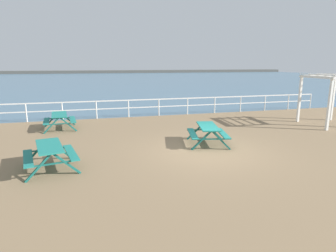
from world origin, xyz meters
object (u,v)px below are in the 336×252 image
object	(u,v)px
picnic_table_far_left	(59,118)
picnic_table_mid_centre	(50,151)
lattice_pergola	(333,88)
picnic_table_near_left	(208,130)

from	to	relation	value
picnic_table_far_left	picnic_table_mid_centre	bearing A→B (deg)	176.69
picnic_table_far_left	lattice_pergola	distance (m)	14.26
picnic_table_mid_centre	picnic_table_far_left	distance (m)	5.86
picnic_table_near_left	picnic_table_mid_centre	size ratio (longest dim) A/B	1.01
picnic_table_mid_centre	lattice_pergola	bearing A→B (deg)	-88.93
picnic_table_far_left	lattice_pergola	bearing A→B (deg)	-106.88
picnic_table_near_left	lattice_pergola	size ratio (longest dim) A/B	0.77
picnic_table_near_left	picnic_table_mid_centre	bearing A→B (deg)	115.73
picnic_table_mid_centre	picnic_table_far_left	size ratio (longest dim) A/B	1.07
picnic_table_near_left	picnic_table_mid_centre	distance (m)	5.99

